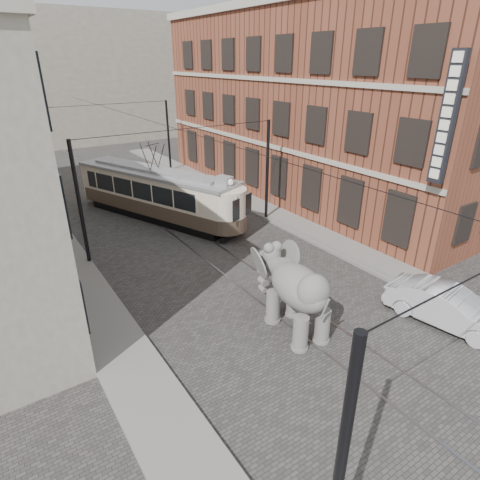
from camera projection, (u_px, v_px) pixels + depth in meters
ground at (254, 283)px, 17.94m from camera, size 120.00×120.00×0.00m
tram_rails at (254, 283)px, 17.93m from camera, size 1.54×80.00×0.02m
sidewalk_right at (348, 249)px, 20.94m from camera, size 2.00×60.00×0.15m
sidewalk_left at (109, 331)px, 14.62m from camera, size 2.00×60.00×0.15m
brick_building at (309, 108)px, 27.85m from camera, size 8.00×26.00×12.00m
distant_block at (49, 79)px, 45.36m from camera, size 28.00×10.00×14.00m
catenary at (195, 191)px, 20.39m from camera, size 11.00×30.20×6.00m
tram at (155, 182)px, 24.31m from camera, size 6.60×11.68×4.61m
elephant at (298, 297)px, 14.22m from camera, size 3.12×4.94×2.85m
parked_car at (448, 307)px, 14.89m from camera, size 2.39×4.66×1.47m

